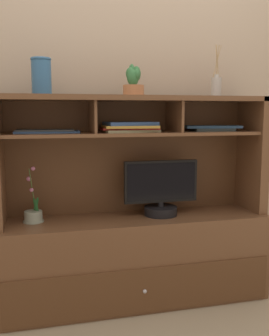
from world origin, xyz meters
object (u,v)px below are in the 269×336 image
at_px(potted_succulent, 133,81).
at_px(potted_orchid, 33,214).
at_px(ceramic_vase, 41,76).
at_px(magazine_stack_centre, 212,128).
at_px(media_console, 134,239).
at_px(magazine_stack_right, 130,127).
at_px(tv_monitor, 161,192).
at_px(magazine_stack_left, 46,131).
at_px(diffuser_bottle, 216,86).

bearing_deg(potted_succulent, potted_orchid, 179.98).
distance_m(potted_succulent, ceramic_vase, 0.54).
bearing_deg(magazine_stack_centre, ceramic_vase, 179.42).
xyz_separation_m(media_console, ceramic_vase, (-0.54, 0.02, 1.00)).
distance_m(media_console, magazine_stack_right, 0.71).
xyz_separation_m(magazine_stack_centre, potted_succulent, (-0.52, 0.01, 0.28)).
bearing_deg(tv_monitor, magazine_stack_left, 175.59).
xyz_separation_m(magazine_stack_left, magazine_stack_right, (0.49, -0.05, 0.02)).
height_order(magazine_stack_left, potted_succulent, potted_succulent).
xyz_separation_m(magazine_stack_left, magazine_stack_centre, (1.04, -0.02, 0.01)).
bearing_deg(media_console, diffuser_bottle, 1.18).
height_order(magazine_stack_right, ceramic_vase, ceramic_vase).
height_order(tv_monitor, magazine_stack_left, magazine_stack_left).
xyz_separation_m(magazine_stack_right, diffuser_bottle, (0.57, 0.03, 0.25)).
distance_m(media_console, potted_orchid, 0.64).
height_order(diffuser_bottle, ceramic_vase, diffuser_bottle).
distance_m(media_console, tv_monitor, 0.34).
bearing_deg(magazine_stack_right, potted_orchid, 176.49).
bearing_deg(potted_succulent, magazine_stack_centre, -0.75).
xyz_separation_m(media_console, potted_succulent, (-0.00, 0.02, 0.98)).
xyz_separation_m(tv_monitor, potted_succulent, (-0.17, 0.04, 0.68)).
bearing_deg(diffuser_bottle, magazine_stack_left, 178.91).
bearing_deg(ceramic_vase, media_console, -2.21).
xyz_separation_m(magazine_stack_left, ceramic_vase, (-0.02, -0.01, 0.31)).
xyz_separation_m(magazine_stack_centre, ceramic_vase, (-1.06, 0.01, 0.30)).
relative_size(tv_monitor, potted_succulent, 2.47).
bearing_deg(magazine_stack_centre, diffuser_bottle, 2.35).
bearing_deg(ceramic_vase, magazine_stack_centre, -0.58).
xyz_separation_m(media_console, magazine_stack_centre, (0.52, 0.01, 0.69)).
bearing_deg(magazine_stack_left, potted_orchid, -171.14).
height_order(media_console, tv_monitor, media_console).
relative_size(magazine_stack_right, potted_succulent, 1.82).
xyz_separation_m(magazine_stack_right, potted_succulent, (0.03, 0.04, 0.27)).
distance_m(magazine_stack_centre, potted_succulent, 0.59).
bearing_deg(tv_monitor, potted_succulent, 167.04).
height_order(tv_monitor, potted_orchid, tv_monitor).
bearing_deg(tv_monitor, magazine_stack_centre, 5.20).
bearing_deg(potted_orchid, potted_succulent, -0.02).
relative_size(magazine_stack_left, magazine_stack_centre, 1.00).
bearing_deg(media_console, magazine_stack_left, 176.55).
xyz_separation_m(potted_orchid, magazine_stack_left, (0.09, 0.01, 0.49)).
distance_m(media_console, magazine_stack_centre, 0.87).
distance_m(magazine_stack_left, diffuser_bottle, 1.10).
height_order(media_console, magazine_stack_left, media_console).
bearing_deg(magazine_stack_right, diffuser_bottle, 2.98).
bearing_deg(potted_orchid, media_console, -1.60).
height_order(media_console, diffuser_bottle, diffuser_bottle).
xyz_separation_m(tv_monitor, magazine_stack_left, (-0.69, 0.05, 0.39)).
height_order(media_console, potted_orchid, media_console).
bearing_deg(magazine_stack_left, diffuser_bottle, -1.09).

